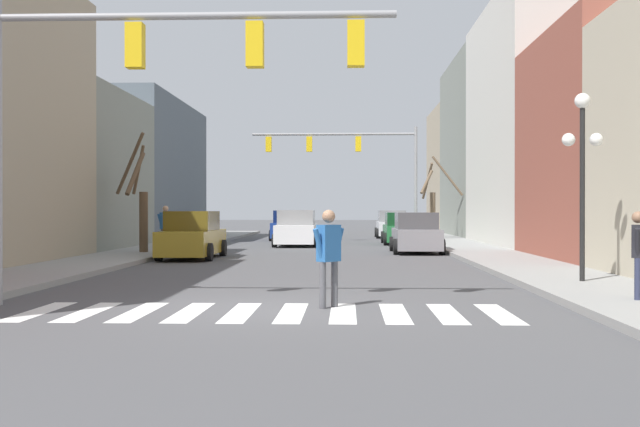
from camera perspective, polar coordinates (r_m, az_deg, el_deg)
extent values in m
plane|color=#4C4C4F|center=(13.80, -3.87, -7.24)|extent=(240.00, 240.00, 0.00)
cube|color=gray|center=(35.37, -19.01, 3.02)|extent=(6.00, 8.70, 7.01)
cube|color=#515B66|center=(46.10, -13.94, 3.14)|extent=(6.00, 13.89, 8.22)
cube|color=#934C3D|center=(28.43, 22.49, 4.72)|extent=(6.00, 8.82, 8.04)
cube|color=beige|center=(38.82, 16.93, 6.39)|extent=(6.00, 12.67, 11.89)
cube|color=gray|center=(50.84, 13.33, 4.77)|extent=(6.00, 12.14, 11.59)
cube|color=tan|center=(61.36, 11.37, 3.18)|extent=(6.00, 9.39, 9.84)
cube|color=white|center=(14.27, -20.64, -7.00)|extent=(0.45, 2.60, 0.01)
cube|color=white|center=(13.95, -17.20, -7.16)|extent=(0.45, 2.60, 0.01)
cube|color=white|center=(13.68, -13.61, -7.30)|extent=(0.45, 2.60, 0.01)
cube|color=white|center=(13.46, -9.89, -7.42)|extent=(0.45, 2.60, 0.01)
cube|color=white|center=(13.31, -6.07, -7.51)|extent=(0.45, 2.60, 0.01)
cube|color=white|center=(13.21, -2.16, -7.56)|extent=(0.45, 2.60, 0.01)
cube|color=white|center=(13.18, 1.78, -7.58)|extent=(0.45, 2.60, 0.01)
cube|color=white|center=(13.20, 5.72, -7.57)|extent=(0.45, 2.60, 0.01)
cube|color=white|center=(13.29, 9.63, -7.52)|extent=(0.45, 2.60, 0.01)
cube|color=white|center=(13.44, 13.47, -7.44)|extent=(0.45, 2.60, 0.01)
cylinder|color=gray|center=(14.66, -9.52, 14.63)|extent=(7.54, 0.14, 0.14)
cube|color=yellow|center=(14.80, -13.91, 12.30)|extent=(0.32, 0.28, 0.84)
cube|color=yellow|center=(14.36, -4.98, 12.68)|extent=(0.32, 0.28, 0.84)
cube|color=yellow|center=(14.26, 2.75, 12.77)|extent=(0.32, 0.28, 0.84)
cylinder|color=gray|center=(41.69, 7.30, 2.20)|extent=(0.18, 0.18, 6.41)
cylinder|color=gray|center=(41.71, 1.06, 6.06)|extent=(9.07, 0.14, 0.14)
cube|color=yellow|center=(41.66, 2.93, 5.31)|extent=(0.32, 0.28, 0.84)
cube|color=yellow|center=(41.71, -0.82, 5.31)|extent=(0.32, 0.28, 0.84)
cube|color=yellow|center=(41.89, -3.93, 5.28)|extent=(0.32, 0.28, 0.84)
cylinder|color=black|center=(18.42, 19.36, 1.35)|extent=(0.12, 0.12, 4.01)
sphere|color=white|center=(18.60, 19.37, 8.10)|extent=(0.36, 0.36, 0.36)
sphere|color=white|center=(18.40, 18.41, 5.36)|extent=(0.31, 0.31, 0.31)
sphere|color=white|center=(18.59, 20.31, 5.31)|extent=(0.31, 0.31, 0.31)
cube|color=gray|center=(31.58, 7.33, -1.92)|extent=(1.80, 4.21, 0.84)
cube|color=#464648|center=(31.56, 7.33, -0.54)|extent=(1.65, 2.19, 0.68)
cylinder|color=black|center=(32.82, 5.53, -2.32)|extent=(0.22, 0.64, 0.64)
cylinder|color=black|center=(32.98, 8.71, -2.31)|extent=(0.22, 0.64, 0.64)
cylinder|color=black|center=(30.22, 5.82, -2.54)|extent=(0.22, 0.64, 0.64)
cylinder|color=black|center=(30.40, 9.28, -2.53)|extent=(0.22, 0.64, 0.64)
cube|color=#A38423|center=(28.17, -9.69, -2.15)|extent=(1.75, 4.75, 0.87)
cube|color=#594813|center=(28.14, -9.69, -0.54)|extent=(1.61, 2.47, 0.71)
cylinder|color=black|center=(29.81, -10.79, -2.58)|extent=(0.22, 0.64, 0.64)
cylinder|color=black|center=(29.46, -7.40, -2.61)|extent=(0.22, 0.64, 0.64)
cylinder|color=black|center=(26.95, -12.19, -2.89)|extent=(0.22, 0.64, 0.64)
cylinder|color=black|center=(26.57, -8.45, -2.93)|extent=(0.22, 0.64, 0.64)
cube|color=white|center=(37.21, -1.80, -1.55)|extent=(1.91, 4.30, 0.89)
cube|color=gray|center=(37.20, -1.80, -0.30)|extent=(1.76, 2.23, 0.73)
cylinder|color=black|center=(35.84, -0.39, -2.10)|extent=(0.22, 0.64, 0.64)
cylinder|color=black|center=(35.98, -3.50, -2.09)|extent=(0.22, 0.64, 0.64)
cylinder|color=black|center=(38.50, -0.22, -1.93)|extent=(0.22, 0.64, 0.64)
cylinder|color=black|center=(38.63, -3.11, -1.92)|extent=(0.22, 0.64, 0.64)
cube|color=navy|center=(44.58, -2.33, -1.25)|extent=(1.89, 4.56, 0.88)
cube|color=#0E1C46|center=(44.57, -2.33, -0.23)|extent=(1.74, 2.37, 0.72)
cylinder|color=black|center=(43.12, -1.19, -1.70)|extent=(0.22, 0.64, 0.64)
cylinder|color=black|center=(43.27, -3.75, -1.69)|extent=(0.22, 0.64, 0.64)
cylinder|color=black|center=(45.94, -0.99, -1.57)|extent=(0.22, 0.64, 0.64)
cylinder|color=black|center=(46.08, -3.39, -1.57)|extent=(0.22, 0.64, 0.64)
cube|color=#236B38|center=(39.54, 6.27, -1.49)|extent=(1.81, 4.58, 0.82)
cube|color=#133A1E|center=(39.53, 6.27, -0.41)|extent=(1.67, 2.38, 0.67)
cylinder|color=black|center=(40.91, 4.83, -1.80)|extent=(0.22, 0.64, 0.64)
cylinder|color=black|center=(41.04, 7.41, -1.80)|extent=(0.22, 0.64, 0.64)
cylinder|color=black|center=(38.08, 5.03, -1.96)|extent=(0.22, 0.64, 0.64)
cylinder|color=black|center=(38.22, 7.80, -1.95)|extent=(0.22, 0.64, 0.64)
cube|color=silver|center=(48.49, 5.48, -1.13)|extent=(1.83, 4.30, 0.87)
cube|color=slate|center=(48.47, 5.48, -0.19)|extent=(1.68, 2.23, 0.72)
cylinder|color=black|center=(49.78, 4.32, -1.43)|extent=(0.22, 0.64, 0.64)
cylinder|color=black|center=(49.89, 6.46, -1.43)|extent=(0.22, 0.64, 0.64)
cylinder|color=black|center=(47.12, 4.45, -1.53)|extent=(0.22, 0.64, 0.64)
cylinder|color=black|center=(47.23, 6.71, -1.52)|extent=(0.22, 0.64, 0.64)
cylinder|color=#4C4C51|center=(31.39, -11.44, -1.96)|extent=(0.13, 0.13, 0.87)
cylinder|color=#4C4C51|center=(31.56, -11.92, -1.95)|extent=(0.13, 0.13, 0.87)
cube|color=#235693|center=(31.46, -11.69, -0.54)|extent=(0.48, 0.36, 0.68)
sphere|color=tan|center=(31.45, -11.69, 0.37)|extent=(0.24, 0.24, 0.24)
cylinder|color=#235693|center=(31.33, -11.31, -0.63)|extent=(0.31, 0.18, 0.66)
cylinder|color=#235693|center=(31.59, -12.06, -0.62)|extent=(0.31, 0.18, 0.66)
cylinder|color=#4C4C51|center=(13.94, 1.12, -5.39)|extent=(0.13, 0.13, 0.86)
cylinder|color=#4C4C51|center=(13.72, 0.21, -5.48)|extent=(0.13, 0.13, 0.86)
cube|color=#235693|center=(13.77, 0.67, -2.27)|extent=(0.46, 0.47, 0.67)
sphere|color=#8C664C|center=(13.76, 0.67, -0.22)|extent=(0.24, 0.24, 0.24)
cylinder|color=#235693|center=(13.95, 1.37, -2.42)|extent=(0.27, 0.28, 0.65)
cylinder|color=#235693|center=(13.61, -0.05, -2.49)|extent=(0.27, 0.28, 0.65)
cylinder|color=#282D47|center=(14.96, 23.04, -4.61)|extent=(0.11, 0.11, 0.77)
cylinder|color=#282D47|center=(15.24, 23.05, -4.52)|extent=(0.11, 0.11, 0.77)
cube|color=black|center=(15.05, 23.05, -1.96)|extent=(0.34, 0.43, 0.61)
sphere|color=#8C664C|center=(15.04, 23.06, -0.27)|extent=(0.22, 0.22, 0.22)
cylinder|color=black|center=(14.84, 23.04, -2.14)|extent=(0.18, 0.28, 0.59)
cylinder|color=black|center=(15.27, 23.06, -2.08)|extent=(0.18, 0.28, 0.59)
cylinder|color=brown|center=(45.05, 8.57, -0.11)|extent=(0.34, 0.34, 2.70)
cylinder|color=brown|center=(45.93, 8.19, 2.46)|extent=(0.51, 1.88, 2.18)
cylinder|color=brown|center=(45.10, 9.69, 2.85)|extent=(1.85, 0.36, 2.42)
cylinder|color=brown|center=(44.55, 8.13, 2.40)|extent=(0.91, 1.17, 1.51)
cylinder|color=brown|center=(30.23, -13.29, -0.63)|extent=(0.34, 0.34, 2.36)
cylinder|color=brown|center=(29.69, -13.90, 2.98)|extent=(0.45, 1.40, 1.77)
cylinder|color=brown|center=(30.61, -13.66, 3.25)|extent=(0.67, 0.67, 1.95)
cylinder|color=brown|center=(30.84, -14.28, 3.70)|extent=(1.41, 0.95, 2.47)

